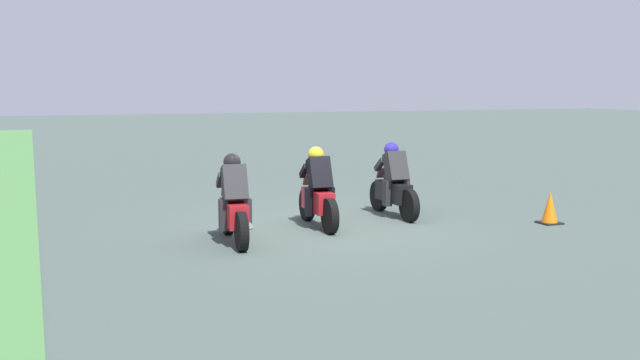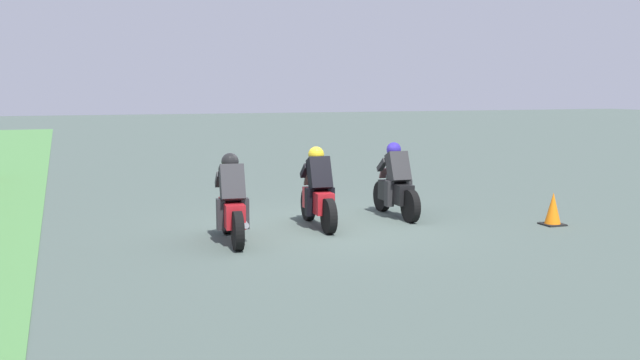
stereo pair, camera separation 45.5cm
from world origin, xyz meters
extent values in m
plane|color=#46544E|center=(0.00, 0.00, 0.00)|extent=(120.00, 120.00, 0.00)
cylinder|color=black|center=(1.29, -1.78, 0.32)|extent=(0.64, 0.15, 0.64)
cylinder|color=black|center=(-0.11, -1.75, 0.32)|extent=(0.64, 0.15, 0.64)
cube|color=black|center=(0.59, -1.77, 0.50)|extent=(1.11, 0.34, 0.40)
ellipsoid|color=black|center=(0.69, -1.77, 0.80)|extent=(0.49, 0.31, 0.24)
cube|color=red|center=(0.08, -1.76, 0.52)|extent=(0.06, 0.16, 0.08)
cylinder|color=#A5A5AD|center=(0.23, -1.92, 0.37)|extent=(0.42, 0.11, 0.10)
cube|color=#282829|center=(0.49, -1.77, 1.02)|extent=(0.49, 0.41, 0.66)
sphere|color=#2F2496|center=(0.71, -1.77, 1.36)|extent=(0.31, 0.31, 0.30)
cube|color=brown|center=(1.09, -1.78, 0.84)|extent=(0.16, 0.26, 0.23)
cube|color=#282829|center=(0.47, -1.57, 0.50)|extent=(0.18, 0.14, 0.52)
cube|color=#282829|center=(0.46, -1.97, 0.50)|extent=(0.18, 0.14, 0.52)
cube|color=#282829|center=(0.87, -1.59, 1.04)|extent=(0.39, 0.11, 0.31)
cube|color=#282829|center=(0.86, -1.95, 1.04)|extent=(0.39, 0.11, 0.31)
cylinder|color=black|center=(0.79, 0.04, 0.32)|extent=(0.65, 0.18, 0.64)
cylinder|color=black|center=(-0.60, 0.13, 0.32)|extent=(0.65, 0.18, 0.64)
cube|color=#AF1A22|center=(0.09, 0.09, 0.50)|extent=(1.12, 0.39, 0.40)
ellipsoid|color=#AF1A22|center=(0.19, 0.08, 0.80)|extent=(0.50, 0.33, 0.24)
cube|color=red|center=(-0.41, 0.12, 0.52)|extent=(0.07, 0.16, 0.08)
cylinder|color=#A5A5AD|center=(-0.26, -0.05, 0.37)|extent=(0.43, 0.13, 0.10)
cube|color=black|center=(-0.01, 0.09, 1.02)|extent=(0.51, 0.43, 0.66)
sphere|color=gold|center=(0.21, 0.08, 1.36)|extent=(0.32, 0.32, 0.30)
cube|color=slate|center=(0.59, 0.06, 0.84)|extent=(0.17, 0.27, 0.23)
cube|color=black|center=(-0.01, 0.29, 0.50)|extent=(0.19, 0.15, 0.52)
cube|color=black|center=(-0.04, -0.11, 0.50)|extent=(0.19, 0.15, 0.52)
cube|color=black|center=(0.38, 0.25, 1.04)|extent=(0.39, 0.12, 0.31)
cube|color=black|center=(0.36, -0.11, 1.04)|extent=(0.39, 0.12, 0.31)
cylinder|color=black|center=(0.03, 1.85, 0.32)|extent=(0.65, 0.20, 0.64)
cylinder|color=black|center=(-1.37, 1.98, 0.32)|extent=(0.65, 0.20, 0.64)
cube|color=#AF1A22|center=(-0.67, 1.91, 0.50)|extent=(1.12, 0.42, 0.40)
ellipsoid|color=#AF1A22|center=(-0.57, 1.90, 0.80)|extent=(0.51, 0.34, 0.24)
cube|color=red|center=(-1.18, 1.96, 0.52)|extent=(0.07, 0.16, 0.08)
cylinder|color=#A5A5AD|center=(-1.03, 1.79, 0.37)|extent=(0.43, 0.14, 0.10)
cube|color=#26262A|center=(-0.77, 1.92, 1.02)|extent=(0.52, 0.44, 0.66)
sphere|color=black|center=(-0.55, 1.90, 1.36)|extent=(0.33, 0.33, 0.30)
cube|color=#348672|center=(-0.17, 1.87, 0.84)|extent=(0.18, 0.27, 0.23)
cube|color=#26262A|center=(-0.77, 2.12, 0.50)|extent=(0.19, 0.16, 0.52)
cube|color=#26262A|center=(-0.81, 1.73, 0.50)|extent=(0.19, 0.16, 0.52)
cube|color=#26262A|center=(-0.37, 2.07, 1.04)|extent=(0.39, 0.14, 0.31)
cube|color=#26262A|center=(-0.41, 1.71, 1.04)|extent=(0.39, 0.14, 0.31)
cube|color=black|center=(-1.27, -4.19, 0.01)|extent=(0.40, 0.40, 0.03)
cone|color=orange|center=(-1.27, -4.19, 0.31)|extent=(0.32, 0.32, 0.63)
camera|label=1|loc=(-12.44, 5.03, 2.61)|focal=40.69mm
camera|label=2|loc=(-12.60, 4.61, 2.61)|focal=40.69mm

